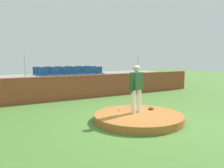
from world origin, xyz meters
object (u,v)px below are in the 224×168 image
Objects in this scene: stadium_chair_14 at (59,72)px; stadium_chair_12 at (37,72)px; stadium_chair_7 at (52,73)px; fielding_glove at (151,108)px; stadium_chair_15 at (69,71)px; stadium_chair_17 at (88,71)px; stadium_chair_1 at (56,74)px; pitcher at (136,85)px; stadium_chair_10 at (84,72)px; stadium_chair_13 at (48,72)px; stadium_chair_16 at (79,71)px; stadium_chair_4 at (89,72)px; stadium_chair_0 at (44,74)px; baseball at (120,109)px; stadium_chair_6 at (40,73)px; stadium_chair_8 at (63,72)px; stadium_chair_5 at (99,72)px; stadium_chair_2 at (68,73)px; stadium_chair_3 at (78,73)px; stadium_chair_11 at (93,71)px; stadium_chair_9 at (74,72)px.

stadium_chair_12 is at bearing 0.96° from stadium_chair_14.
fielding_glove is at bearing 105.58° from stadium_chair_7.
stadium_chair_15 and stadium_chair_17 have the same top height.
pitcher is at bearing 99.92° from stadium_chair_1.
stadium_chair_10 is 1.15m from stadium_chair_17.
stadium_chair_10 is 2.29m from stadium_chair_13.
fielding_glove is 8.03m from stadium_chair_17.
fielding_glove is 0.60× the size of stadium_chair_16.
fielding_glove is at bearing 88.46° from stadium_chair_10.
stadium_chair_15 is at bearing -68.50° from stadium_chair_4.
stadium_chair_0 is at bearing 17.73° from stadium_chair_10.
stadium_chair_13 reaches higher than baseball.
stadium_chair_6 and stadium_chair_16 have the same top height.
baseball is at bearing 76.82° from stadium_chair_4.
stadium_chair_4 and stadium_chair_8 have the same top height.
stadium_chair_15 is at bearing 176.66° from stadium_chair_14.
pitcher reaches higher than stadium_chair_5.
stadium_chair_2 is 2.24m from stadium_chair_12.
stadium_chair_0 and stadium_chair_5 have the same top height.
stadium_chair_8 is at bearing 23.67° from stadium_chair_17.
pitcher is 1.20m from baseball.
stadium_chair_16 is (0.74, 0.06, 0.00)m from stadium_chair_15.
stadium_chair_1 is 1.00× the size of stadium_chair_3.
stadium_chair_4 is 1.00× the size of stadium_chair_13.
stadium_chair_7 is at bearing 80.30° from pitcher.
stadium_chair_3 is 1.00× the size of stadium_chair_6.
stadium_chair_2 is (-1.25, 6.11, 1.06)m from fielding_glove.
stadium_chair_3 and stadium_chair_13 have the same top height.
stadium_chair_13 is 0.70m from stadium_chair_14.
stadium_chair_12 is at bearing -0.46° from stadium_chair_15.
stadium_chair_2 is 1.00× the size of stadium_chair_11.
stadium_chair_4 is at bearing -0.50° from stadium_chair_5.
stadium_chair_16 is at bearing -128.29° from stadium_chair_2.
stadium_chair_12 reaches higher than fielding_glove.
baseball is 7.48m from stadium_chair_15.
stadium_chair_14 is at bearing -128.15° from stadium_chair_7.
stadium_chair_13 is (-2.08, 1.81, 0.00)m from stadium_chair_4.
stadium_chair_1 and stadium_chair_4 have the same top height.
pitcher is 3.55× the size of stadium_chair_7.
stadium_chair_17 is (2.84, 0.93, 0.00)m from stadium_chair_7.
pitcher reaches higher than baseball.
stadium_chair_15 is at bearing -111.61° from stadium_chair_2.
stadium_chair_8 is 1.42m from stadium_chair_10.
fielding_glove is at bearing 113.13° from stadium_chair_0.
stadium_chair_3 is 1.00× the size of stadium_chair_17.
stadium_chair_6 is at bearing 52.01° from stadium_chair_13.
stadium_chair_2 is 2.10m from stadium_chair_5.
stadium_chair_9 reaches higher than fielding_glove.
stadium_chair_1 and stadium_chair_13 have the same top height.
stadium_chair_10 reaches higher than fielding_glove.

